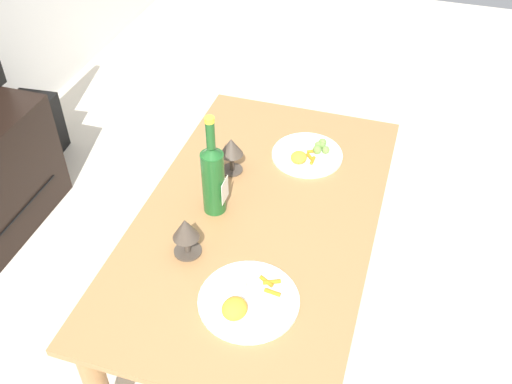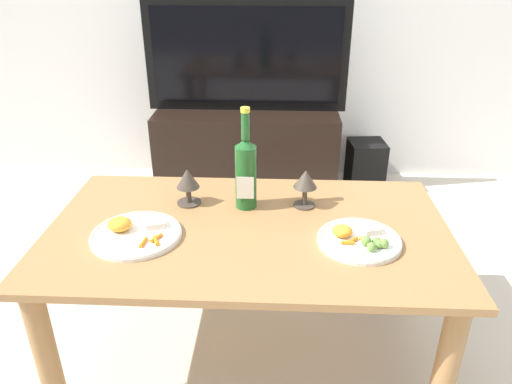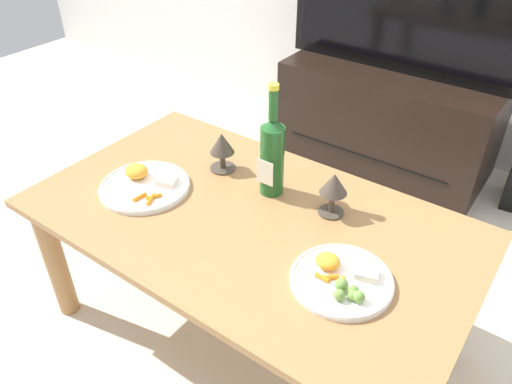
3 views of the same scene
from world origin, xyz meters
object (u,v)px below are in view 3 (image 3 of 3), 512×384
at_px(tv_stand, 388,119).
at_px(tv_screen, 407,5).
at_px(dinner_plate_right, 342,279).
at_px(goblet_right, 334,186).
at_px(goblet_left, 222,146).
at_px(wine_bottle, 272,153).
at_px(dining_table, 248,237).
at_px(dinner_plate_left, 145,184).

xyz_separation_m(tv_stand, tv_screen, (0.00, -0.00, 0.56)).
relative_size(tv_stand, dinner_plate_right, 3.98).
relative_size(tv_screen, dinner_plate_right, 4.28).
xyz_separation_m(tv_screen, goblet_right, (0.28, -1.15, -0.21)).
relative_size(tv_screen, goblet_right, 8.05).
bearing_deg(dinner_plate_right, tv_stand, 107.53).
bearing_deg(goblet_left, wine_bottle, -3.36).
relative_size(dining_table, tv_screen, 1.18).
xyz_separation_m(wine_bottle, goblet_left, (-0.21, 0.01, -0.05)).
distance_m(wine_bottle, dinner_plate_left, 0.43).
relative_size(goblet_left, dinner_plate_right, 0.52).
height_order(dinner_plate_left, dinner_plate_right, dinner_plate_left).
bearing_deg(tv_stand, tv_screen, -90.00).
bearing_deg(wine_bottle, dinner_plate_left, -146.86).
height_order(tv_screen, dinner_plate_right, tv_screen).
bearing_deg(tv_screen, dinner_plate_left, -100.91).
distance_m(wine_bottle, goblet_left, 0.21).
bearing_deg(dinner_plate_left, goblet_left, 60.52).
bearing_deg(tv_stand, dinner_plate_right, -72.47).
distance_m(goblet_left, dinner_plate_right, 0.63).
bearing_deg(tv_stand, wine_bottle, -86.46).
relative_size(wine_bottle, goblet_left, 2.68).
bearing_deg(tv_screen, wine_bottle, -86.45).
bearing_deg(goblet_right, dining_table, -140.37).
relative_size(dining_table, goblet_left, 9.78).
bearing_deg(goblet_right, dinner_plate_left, -156.85).
height_order(wine_bottle, dinner_plate_left, wine_bottle).
xyz_separation_m(tv_stand, goblet_right, (0.28, -1.16, 0.35)).
relative_size(dining_table, wine_bottle, 3.65).
height_order(dining_table, tv_screen, tv_screen).
relative_size(dinner_plate_left, dinner_plate_right, 1.10).
xyz_separation_m(dining_table, goblet_right, (0.19, 0.16, 0.18)).
xyz_separation_m(tv_screen, wine_bottle, (0.07, -1.17, -0.17)).
xyz_separation_m(dining_table, dinner_plate_right, (0.35, -0.08, 0.09)).
distance_m(goblet_left, dinner_plate_left, 0.28).
bearing_deg(dinner_plate_left, wine_bottle, 33.14).
relative_size(dining_table, dinner_plate_right, 5.06).
xyz_separation_m(tv_screen, dinner_plate_left, (-0.27, -1.39, -0.30)).
bearing_deg(dinner_plate_left, dining_table, 12.01).
distance_m(dining_table, dinner_plate_left, 0.38).
relative_size(dining_table, dinner_plate_left, 4.59).
distance_m(tv_stand, goblet_left, 1.21).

